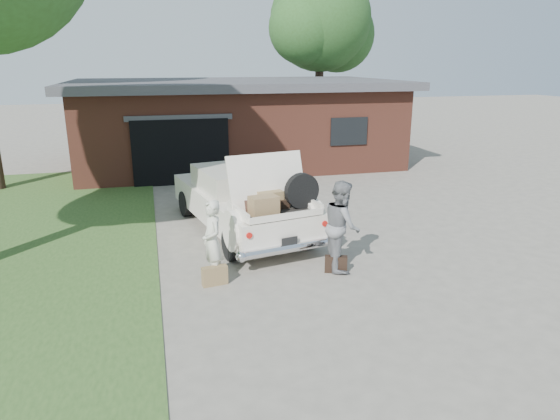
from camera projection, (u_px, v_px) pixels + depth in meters
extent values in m
plane|color=gray|center=(288.00, 271.00, 9.98)|extent=(90.00, 90.00, 0.00)
cube|color=#2D4C1E|center=(22.00, 244.00, 11.42)|extent=(6.00, 16.00, 0.02)
cube|color=brown|center=(237.00, 125.00, 20.45)|extent=(12.00, 7.00, 3.00)
cube|color=#4C4C51|center=(236.00, 84.00, 19.98)|extent=(12.80, 7.80, 0.30)
cube|color=black|center=(181.00, 152.00, 16.76)|extent=(3.20, 0.30, 2.20)
cube|color=#4C4C51|center=(179.00, 118.00, 16.37)|extent=(3.50, 0.12, 0.18)
cube|color=black|center=(349.00, 131.00, 18.01)|extent=(1.40, 0.08, 1.00)
cylinder|color=#38281E|center=(319.00, 93.00, 26.54)|extent=(0.44, 0.44, 4.85)
sphere|color=#2C5F27|center=(321.00, 20.00, 25.50)|extent=(5.17, 5.17, 5.17)
sphere|color=#2C5F27|center=(338.00, 35.00, 26.45)|extent=(3.88, 3.88, 3.88)
sphere|color=#2C5F27|center=(305.00, 28.00, 24.77)|extent=(3.62, 3.62, 3.62)
cube|color=white|center=(241.00, 205.00, 12.24)|extent=(2.92, 5.43, 0.67)
cube|color=beige|center=(236.00, 179.00, 12.33)|extent=(2.07, 2.35, 0.54)
cube|color=black|center=(222.00, 172.00, 13.18)|extent=(1.58, 0.39, 0.45)
cube|color=black|center=(251.00, 188.00, 11.50)|extent=(1.58, 0.39, 0.45)
cylinder|color=black|center=(232.00, 245.00, 10.43)|extent=(0.35, 0.71, 0.68)
cylinder|color=black|center=(307.00, 232.00, 11.19)|extent=(0.35, 0.71, 0.68)
cylinder|color=black|center=(186.00, 204.00, 13.45)|extent=(0.35, 0.71, 0.68)
cylinder|color=black|center=(248.00, 196.00, 14.21)|extent=(0.35, 0.71, 0.68)
cylinder|color=silver|center=(289.00, 248.00, 10.04)|extent=(2.11, 0.59, 0.19)
cylinder|color=#A5140F|center=(249.00, 235.00, 9.64)|extent=(0.14, 0.13, 0.12)
cylinder|color=#A5140F|center=(324.00, 223.00, 10.34)|extent=(0.14, 0.13, 0.12)
cube|color=black|center=(290.00, 241.00, 9.98)|extent=(0.35, 0.09, 0.18)
cube|color=black|center=(275.00, 212.00, 10.45)|extent=(1.79, 1.42, 0.04)
cube|color=white|center=(238.00, 212.00, 10.07)|extent=(0.28, 1.12, 0.19)
cube|color=white|center=(309.00, 202.00, 10.76)|extent=(0.28, 1.12, 0.19)
cube|color=white|center=(287.00, 216.00, 9.94)|extent=(1.63, 0.38, 0.12)
cube|color=white|center=(267.00, 181.00, 10.61)|extent=(1.78, 0.73, 1.14)
cube|color=#482A1E|center=(261.00, 205.00, 10.47)|extent=(0.79, 0.59, 0.23)
cube|color=#93734B|center=(264.00, 206.00, 10.11)|extent=(0.63, 0.47, 0.39)
cube|color=black|center=(273.00, 203.00, 10.64)|extent=(0.67, 0.51, 0.19)
cube|color=#9F8151|center=(269.00, 195.00, 10.58)|extent=(0.60, 0.45, 0.19)
cylinder|color=black|center=(302.00, 191.00, 10.54)|extent=(0.77, 0.31, 0.76)
imported|color=beige|center=(212.00, 241.00, 9.33)|extent=(0.49, 0.64, 1.58)
imported|color=slate|center=(342.00, 225.00, 9.88)|extent=(0.82, 0.98, 1.81)
cube|color=olive|center=(215.00, 276.00, 9.31)|extent=(0.49, 0.22, 0.37)
cube|color=black|center=(336.00, 264.00, 9.87)|extent=(0.46, 0.28, 0.34)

